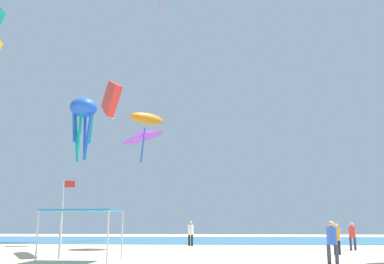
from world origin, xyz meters
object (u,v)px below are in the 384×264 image
object	(u,v)px
canopy_tent	(83,213)
person_rightmost	(336,236)
person_central	(332,239)
kite_inflatable_orange	(147,119)
person_near_tent	(191,231)
kite_octopus_blue	(83,111)
kite_delta_purple	(142,134)
person_leftmost	(352,234)
kite_parafoil_red	(111,98)
banner_flag	(64,211)

from	to	relation	value
canopy_tent	person_rightmost	size ratio (longest dim) A/B	1.84
person_central	kite_inflatable_orange	world-z (taller)	kite_inflatable_orange
person_near_tent	kite_octopus_blue	world-z (taller)	kite_octopus_blue
person_central	kite_delta_purple	xyz separation A→B (m)	(-10.48, 11.79, 7.05)
kite_delta_purple	person_rightmost	bearing A→B (deg)	-128.59
person_leftmost	kite_parafoil_red	size ratio (longest dim) A/B	0.30
person_central	kite_octopus_blue	world-z (taller)	kite_octopus_blue
kite_octopus_blue	banner_flag	bearing A→B (deg)	76.21
kite_delta_purple	kite_inflatable_orange	distance (m)	16.30
person_near_tent	kite_parafoil_red	bearing A→B (deg)	-69.58
banner_flag	kite_delta_purple	bearing A→B (deg)	75.58
kite_delta_purple	kite_parafoil_red	xyz separation A→B (m)	(-1.05, -5.20, 1.29)
person_central	kite_parafoil_red	xyz separation A→B (m)	(-11.52, 6.59, 8.34)
person_central	kite_inflatable_orange	distance (m)	32.33
person_leftmost	kite_inflatable_orange	world-z (taller)	kite_inflatable_orange
person_near_tent	person_leftmost	size ratio (longest dim) A/B	1.08
canopy_tent	kite_inflatable_orange	bearing A→B (deg)	93.97
person_rightmost	banner_flag	size ratio (longest dim) A/B	0.44
canopy_tent	person_near_tent	xyz separation A→B (m)	(3.83, 15.14, -1.07)
person_near_tent	kite_inflatable_orange	xyz separation A→B (m)	(-5.68, 11.45, 11.90)
canopy_tent	kite_parafoil_red	bearing A→B (deg)	94.92
person_near_tent	person_central	bearing A→B (deg)	-19.46
banner_flag	kite_octopus_blue	world-z (taller)	kite_octopus_blue
kite_octopus_blue	person_rightmost	bearing A→B (deg)	111.16
person_near_tent	kite_inflatable_orange	bearing A→B (deg)	162.33
person_central	person_near_tent	bearing A→B (deg)	-62.36
canopy_tent	person_central	world-z (taller)	canopy_tent
person_near_tent	person_central	world-z (taller)	person_near_tent
person_central	banner_flag	distance (m)	13.15
person_central	kite_octopus_blue	xyz separation A→B (m)	(-18.46, 22.45, 11.75)
canopy_tent	person_rightmost	world-z (taller)	canopy_tent
person_near_tent	person_rightmost	world-z (taller)	person_near_tent
person_central	person_rightmost	world-z (taller)	person_central
person_central	kite_parafoil_red	size ratio (longest dim) A/B	0.30
banner_flag	kite_parafoil_red	distance (m)	8.10
kite_delta_purple	kite_octopus_blue	bearing A→B (deg)	22.85
canopy_tent	person_rightmost	xyz separation A→B (m)	(12.71, 5.66, -1.19)
banner_flag	kite_octopus_blue	size ratio (longest dim) A/B	0.61
person_central	kite_inflatable_orange	bearing A→B (deg)	-61.60
person_rightmost	banner_flag	bearing A→B (deg)	162.23
kite_octopus_blue	kite_parafoil_red	bearing A→B (deg)	83.63
person_leftmost	kite_parafoil_red	distance (m)	17.93
person_rightmost	kite_inflatable_orange	size ratio (longest dim) A/B	0.40
person_leftmost	banner_flag	distance (m)	18.36
person_near_tent	kite_inflatable_orange	world-z (taller)	kite_inflatable_orange
canopy_tent	banner_flag	bearing A→B (deg)	127.26
banner_flag	person_leftmost	bearing A→B (deg)	25.24
canopy_tent	person_central	bearing A→B (deg)	-2.88
person_near_tent	person_central	distance (m)	17.26
kite_parafoil_red	kite_inflatable_orange	size ratio (longest dim) A/B	1.41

